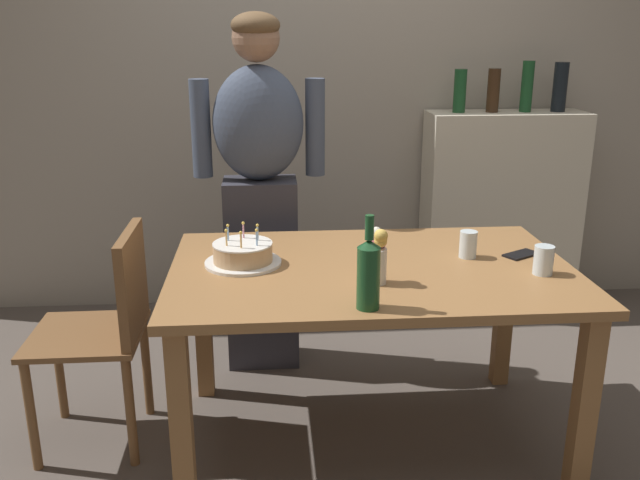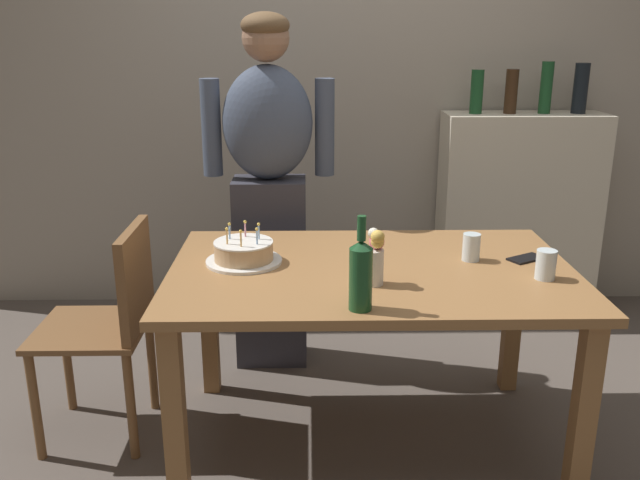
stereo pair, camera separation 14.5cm
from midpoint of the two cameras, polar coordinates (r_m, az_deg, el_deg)
The scene contains 12 objects.
ground_plane at distance 2.87m, azimuth 5.51°, elevation -16.33°, with size 10.00×10.00×0.00m, color #564C44.
back_wall at distance 3.95m, azimuth 3.56°, elevation 13.13°, with size 5.20×0.10×2.60m, color #9E9384.
dining_table at distance 2.57m, azimuth 5.93°, elevation -4.35°, with size 1.50×0.96×0.74m.
birthday_cake at distance 2.57m, azimuth -4.82°, elevation -1.09°, with size 0.29×0.29×0.15m.
water_glass_near at distance 2.55m, azimuth 20.00°, elevation -1.97°, with size 0.07×0.07×0.11m, color silver.
water_glass_far at distance 2.67m, azimuth 14.12°, elevation -0.60°, with size 0.07×0.07×0.10m, color silver.
wine_bottle at distance 2.13m, azimuth 5.40°, elevation -2.81°, with size 0.07×0.07×0.31m.
cell_phone at distance 2.75m, azimuth 18.38°, elevation -1.50°, with size 0.14×0.07×0.01m, color black.
flower_vase at distance 2.34m, azimuth 6.38°, elevation -1.39°, with size 0.07×0.08×0.20m.
person_man_bearded at distance 3.18m, azimuth -2.99°, elevation 4.32°, with size 0.61×0.27×1.66m.
dining_chair at distance 2.77m, azimuth -15.53°, elevation -6.18°, with size 0.42×0.42×0.87m.
shelf_cabinet at distance 4.04m, azimuth 17.26°, elevation 2.16°, with size 0.88×0.30×1.42m.
Camera 2 is at (-0.23, -2.38, 1.59)m, focal length 38.11 mm.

